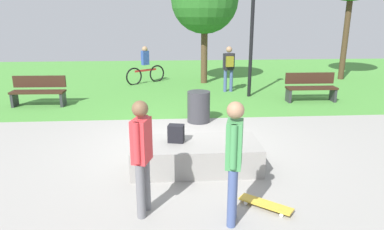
{
  "coord_description": "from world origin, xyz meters",
  "views": [
    {
      "loc": [
        -0.31,
        -7.27,
        2.76
      ],
      "look_at": [
        0.17,
        -0.35,
        0.73
      ],
      "focal_mm": 32.72,
      "sensor_mm": 36.0,
      "label": 1
    }
  ],
  "objects_px": {
    "skater_performing_trick": "(142,150)",
    "lamp_post": "(252,24)",
    "trash_bin": "(199,107)",
    "pedestrian_with_backpack": "(229,65)",
    "tree_broad_elm": "(205,0)",
    "cyclist_on_bicycle": "(145,68)",
    "skateboard_by_ledge": "(266,204)",
    "park_bench_near_path": "(39,90)",
    "skater_watching": "(234,154)",
    "backpack_on_ledge": "(176,133)",
    "concrete_ledge": "(196,155)",
    "park_bench_center_lawn": "(311,87)"
  },
  "relations": [
    {
      "from": "skater_performing_trick",
      "to": "lamp_post",
      "type": "height_order",
      "value": "lamp_post"
    },
    {
      "from": "trash_bin",
      "to": "pedestrian_with_backpack",
      "type": "distance_m",
      "value": 3.88
    },
    {
      "from": "tree_broad_elm",
      "to": "cyclist_on_bicycle",
      "type": "bearing_deg",
      "value": 177.53
    },
    {
      "from": "trash_bin",
      "to": "pedestrian_with_backpack",
      "type": "xyz_separation_m",
      "value": [
        1.39,
        3.57,
        0.57
      ]
    },
    {
      "from": "skateboard_by_ledge",
      "to": "park_bench_near_path",
      "type": "height_order",
      "value": "park_bench_near_path"
    },
    {
      "from": "skater_performing_trick",
      "to": "skater_watching",
      "type": "relative_size",
      "value": 0.98
    },
    {
      "from": "backpack_on_ledge",
      "to": "skateboard_by_ledge",
      "type": "height_order",
      "value": "backpack_on_ledge"
    },
    {
      "from": "backpack_on_ledge",
      "to": "cyclist_on_bicycle",
      "type": "distance_m",
      "value": 8.3
    },
    {
      "from": "pedestrian_with_backpack",
      "to": "concrete_ledge",
      "type": "bearing_deg",
      "value": -104.75
    },
    {
      "from": "concrete_ledge",
      "to": "pedestrian_with_backpack",
      "type": "distance_m",
      "value": 6.71
    },
    {
      "from": "lamp_post",
      "to": "park_bench_center_lawn",
      "type": "bearing_deg",
      "value": -23.9
    },
    {
      "from": "backpack_on_ledge",
      "to": "lamp_post",
      "type": "bearing_deg",
      "value": -102.94
    },
    {
      "from": "concrete_ledge",
      "to": "skateboard_by_ledge",
      "type": "relative_size",
      "value": 3.09
    },
    {
      "from": "backpack_on_ledge",
      "to": "skater_performing_trick",
      "type": "distance_m",
      "value": 1.63
    },
    {
      "from": "pedestrian_with_backpack",
      "to": "cyclist_on_bicycle",
      "type": "bearing_deg",
      "value": 148.91
    },
    {
      "from": "skater_performing_trick",
      "to": "pedestrian_with_backpack",
      "type": "bearing_deg",
      "value": 72.1
    },
    {
      "from": "park_bench_near_path",
      "to": "trash_bin",
      "type": "height_order",
      "value": "park_bench_near_path"
    },
    {
      "from": "skater_watching",
      "to": "trash_bin",
      "type": "height_order",
      "value": "skater_watching"
    },
    {
      "from": "concrete_ledge",
      "to": "trash_bin",
      "type": "distance_m",
      "value": 2.9
    },
    {
      "from": "skater_watching",
      "to": "lamp_post",
      "type": "bearing_deg",
      "value": 75.4
    },
    {
      "from": "backpack_on_ledge",
      "to": "lamp_post",
      "type": "height_order",
      "value": "lamp_post"
    },
    {
      "from": "tree_broad_elm",
      "to": "cyclist_on_bicycle",
      "type": "distance_m",
      "value": 3.53
    },
    {
      "from": "skater_watching",
      "to": "lamp_post",
      "type": "xyz_separation_m",
      "value": [
        1.93,
        7.43,
        1.42
      ]
    },
    {
      "from": "trash_bin",
      "to": "skater_watching",
      "type": "bearing_deg",
      "value": -89.38
    },
    {
      "from": "tree_broad_elm",
      "to": "lamp_post",
      "type": "distance_m",
      "value": 2.96
    },
    {
      "from": "skater_watching",
      "to": "park_bench_near_path",
      "type": "bearing_deg",
      "value": 125.92
    },
    {
      "from": "skateboard_by_ledge",
      "to": "cyclist_on_bicycle",
      "type": "height_order",
      "value": "cyclist_on_bicycle"
    },
    {
      "from": "skater_performing_trick",
      "to": "skater_watching",
      "type": "distance_m",
      "value": 1.25
    },
    {
      "from": "trash_bin",
      "to": "lamp_post",
      "type": "bearing_deg",
      "value": 54.65
    },
    {
      "from": "park_bench_near_path",
      "to": "tree_broad_elm",
      "type": "height_order",
      "value": "tree_broad_elm"
    },
    {
      "from": "park_bench_near_path",
      "to": "concrete_ledge",
      "type": "bearing_deg",
      "value": -47.63
    },
    {
      "from": "skater_watching",
      "to": "skater_performing_trick",
      "type": "bearing_deg",
      "value": 166.33
    },
    {
      "from": "park_bench_near_path",
      "to": "trash_bin",
      "type": "xyz_separation_m",
      "value": [
        4.76,
        -2.0,
        -0.08
      ]
    },
    {
      "from": "trash_bin",
      "to": "pedestrian_with_backpack",
      "type": "bearing_deg",
      "value": 68.7
    },
    {
      "from": "concrete_ledge",
      "to": "trash_bin",
      "type": "relative_size",
      "value": 2.84
    },
    {
      "from": "skater_watching",
      "to": "skateboard_by_ledge",
      "type": "xyz_separation_m",
      "value": [
        0.56,
        0.31,
        -0.93
      ]
    },
    {
      "from": "tree_broad_elm",
      "to": "lamp_post",
      "type": "bearing_deg",
      "value": -62.84
    },
    {
      "from": "park_bench_near_path",
      "to": "lamp_post",
      "type": "distance_m",
      "value": 7.06
    },
    {
      "from": "skateboard_by_ledge",
      "to": "tree_broad_elm",
      "type": "relative_size",
      "value": 0.16
    },
    {
      "from": "skater_performing_trick",
      "to": "backpack_on_ledge",
      "type": "bearing_deg",
      "value": 71.83
    },
    {
      "from": "tree_broad_elm",
      "to": "lamp_post",
      "type": "xyz_separation_m",
      "value": [
        1.3,
        -2.53,
        -0.84
      ]
    },
    {
      "from": "park_bench_near_path",
      "to": "park_bench_center_lawn",
      "type": "relative_size",
      "value": 1.01
    },
    {
      "from": "backpack_on_ledge",
      "to": "lamp_post",
      "type": "distance_m",
      "value": 6.44
    },
    {
      "from": "tree_broad_elm",
      "to": "skateboard_by_ledge",
      "type": "bearing_deg",
      "value": -90.47
    },
    {
      "from": "cyclist_on_bicycle",
      "to": "park_bench_near_path",
      "type": "bearing_deg",
      "value": -131.84
    },
    {
      "from": "skateboard_by_ledge",
      "to": "park_bench_center_lawn",
      "type": "bearing_deg",
      "value": 63.14
    },
    {
      "from": "skater_performing_trick",
      "to": "cyclist_on_bicycle",
      "type": "relative_size",
      "value": 1.09
    },
    {
      "from": "park_bench_near_path",
      "to": "pedestrian_with_backpack",
      "type": "height_order",
      "value": "pedestrian_with_backpack"
    },
    {
      "from": "concrete_ledge",
      "to": "lamp_post",
      "type": "bearing_deg",
      "value": 68.02
    },
    {
      "from": "park_bench_center_lawn",
      "to": "lamp_post",
      "type": "relative_size",
      "value": 0.41
    }
  ]
}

